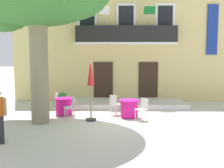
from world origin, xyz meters
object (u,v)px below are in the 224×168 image
object	(u,v)px
cafe_chair_middle_0	(59,101)
cafe_table_near_tree	(129,108)
cafe_chair_near_tree_0	(115,104)
cafe_umbrella	(91,80)
cafe_chair_middle_1	(71,106)
ground_planter_left	(62,99)
cafe_chair_near_tree_1	(143,108)
cafe_table_middle	(64,106)

from	to	relation	value
cafe_chair_middle_0	cafe_table_near_tree	bearing A→B (deg)	-18.91
cafe_chair_near_tree_0	cafe_umbrella	distance (m)	1.80
cafe_chair_middle_1	ground_planter_left	xyz separation A→B (m)	(-0.91, 2.67, -0.12)
cafe_chair_near_tree_1	cafe_umbrella	xyz separation A→B (m)	(-2.10, -0.03, 1.14)
cafe_chair_middle_1	cafe_umbrella	distance (m)	1.49
cafe_table_middle	cafe_umbrella	xyz separation A→B (m)	(1.30, -1.04, 1.27)
cafe_table_near_tree	cafe_table_middle	size ratio (longest dim) A/B	1.00
cafe_table_near_tree	ground_planter_left	xyz separation A→B (m)	(-3.37, 2.51, 0.02)
cafe_table_near_tree	cafe_chair_near_tree_1	world-z (taller)	cafe_chair_near_tree_1
cafe_table_near_tree	cafe_chair_middle_1	bearing A→B (deg)	-176.32
cafe_umbrella	cafe_chair_near_tree_0	bearing A→B (deg)	46.12
cafe_chair_near_tree_1	cafe_umbrella	distance (m)	2.39
cafe_chair_near_tree_1	cafe_table_near_tree	bearing A→B (deg)	133.49
cafe_chair_near_tree_0	cafe_chair_middle_0	size ratio (longest dim) A/B	1.00
cafe_chair_near_tree_1	ground_planter_left	size ratio (longest dim) A/B	1.23
ground_planter_left	cafe_chair_middle_0	bearing A→B (deg)	-85.41
cafe_chair_near_tree_0	cafe_chair_middle_0	distance (m)	2.73
cafe_chair_near_tree_1	ground_planter_left	bearing A→B (deg)	141.81
cafe_chair_near_tree_0	ground_planter_left	size ratio (longest dim) A/B	1.23
cafe_chair_middle_0	cafe_chair_middle_1	world-z (taller)	same
cafe_table_middle	cafe_chair_middle_1	bearing A→B (deg)	-55.91
cafe_chair_near_tree_1	cafe_umbrella	bearing A→B (deg)	-179.26
cafe_table_near_tree	cafe_umbrella	xyz separation A→B (m)	(-1.59, -0.57, 1.27)
cafe_table_near_tree	ground_planter_left	bearing A→B (deg)	143.29
cafe_umbrella	cafe_chair_middle_1	bearing A→B (deg)	154.50
cafe_table_near_tree	cafe_chair_middle_1	size ratio (longest dim) A/B	0.95
cafe_chair_near_tree_1	cafe_chair_middle_0	bearing A→B (deg)	156.23
cafe_chair_middle_0	cafe_umbrella	bearing A→B (deg)	-45.28
cafe_chair_middle_0	ground_planter_left	size ratio (longest dim) A/B	1.23
cafe_chair_middle_1	ground_planter_left	size ratio (longest dim) A/B	1.23
cafe_table_near_tree	cafe_chair_middle_1	xyz separation A→B (m)	(-2.46, -0.16, 0.14)
cafe_table_near_tree	cafe_umbrella	bearing A→B (deg)	-160.09
cafe_chair_middle_0	cafe_table_middle	bearing A→B (deg)	-59.73
cafe_chair_near_tree_0	cafe_umbrella	size ratio (longest dim) A/B	0.36
cafe_chair_near_tree_1	cafe_table_middle	bearing A→B (deg)	163.40
cafe_table_middle	cafe_umbrella	size ratio (longest dim) A/B	0.34
cafe_umbrella	cafe_table_middle	bearing A→B (deg)	141.22
cafe_chair_middle_0	cafe_umbrella	distance (m)	2.64
cafe_chair_near_tree_0	cafe_chair_near_tree_1	world-z (taller)	same
cafe_chair_near_tree_0	cafe_chair_middle_0	xyz separation A→B (m)	(-2.64, 0.69, 0.00)
cafe_umbrella	ground_planter_left	bearing A→B (deg)	120.06
cafe_umbrella	cafe_chair_middle_0	bearing A→B (deg)	134.72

